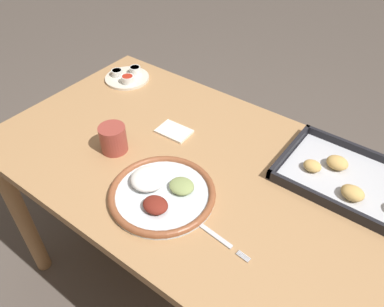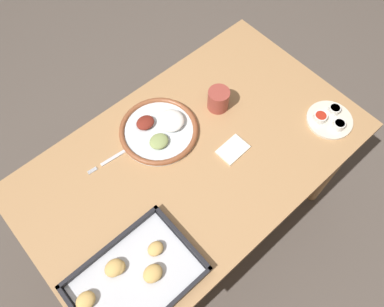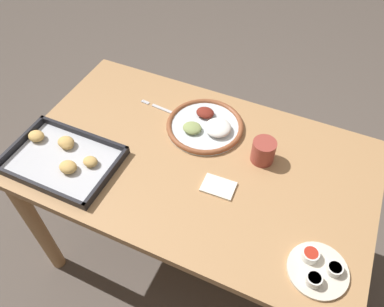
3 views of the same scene
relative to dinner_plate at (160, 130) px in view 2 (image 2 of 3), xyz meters
name	(u,v)px [view 2 (image 2 of 3)]	position (x,y,z in m)	size (l,w,h in m)	color
ground_plane	(193,220)	(-0.03, 0.16, -0.73)	(8.00, 8.00, 0.00)	#564C44
dining_table	(194,169)	(-0.03, 0.16, -0.12)	(1.25, 0.75, 0.72)	#AD7F51
dinner_plate	(160,130)	(0.00, 0.00, 0.00)	(0.29, 0.29, 0.05)	silver
fork	(114,157)	(0.19, -0.02, -0.01)	(0.19, 0.03, 0.00)	silver
saucer_plate	(330,119)	(-0.51, 0.39, 0.00)	(0.17, 0.17, 0.04)	beige
baking_tray	(133,277)	(0.40, 0.35, 0.00)	(0.39, 0.27, 0.04)	black
drinking_cup	(218,99)	(-0.24, 0.06, 0.03)	(0.08, 0.08, 0.09)	#993D33
napkin	(233,149)	(-0.15, 0.24, -0.01)	(0.11, 0.08, 0.01)	silver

